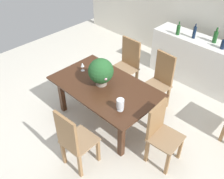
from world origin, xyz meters
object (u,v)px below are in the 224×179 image
Objects in this scene: wine_glass at (82,65)px; wine_bottle_dark at (215,37)px; flower_centerpiece at (101,71)px; wine_bottle_amber at (223,44)px; chair_far_right at (160,79)px; wine_bottle_tall at (178,30)px; crystal_vase_left at (120,104)px; dining_table at (105,91)px; chair_far_left at (127,63)px; chair_near_right at (73,140)px; kitchen_counter at (194,60)px; wine_bottle_clear at (194,32)px; chair_foot_end at (161,131)px; crystal_vase_center_near at (101,68)px.

wine_bottle_dark is at bearing 59.02° from wine_glass.
flower_centerpiece is 1.85× the size of wine_bottle_amber.
chair_far_right is 2.31× the size of flower_centerpiece.
wine_bottle_tall is at bearing -174.94° from wine_bottle_amber.
chair_far_right is 4.27× the size of wine_bottle_amber.
crystal_vase_left is (0.17, -1.22, 0.28)m from chair_far_right.
chair_far_left is at bearing 111.81° from dining_table.
dining_table is 1.06m from chair_near_right.
wine_glass is (-0.52, 0.05, -0.13)m from flower_centerpiece.
wine_bottle_dark reaches higher than flower_centerpiece.
wine_bottle_tall is (0.03, 1.98, 0.43)m from dining_table.
chair_far_right reaches higher than kitchen_counter.
wine_bottle_amber is at bearing -0.50° from wine_bottle_clear.
chair_foot_end is 1.75m from wine_glass.
wine_bottle_tall reaches higher than wine_bottle_amber.
chair_near_right is 4.24× the size of wine_bottle_amber.
chair_near_right is 2.12m from chair_far_left.
chair_far_right is at bearing -93.47° from chair_near_right.
wine_bottle_dark is at bearing 12.78° from kitchen_counter.
chair_far_right is 1.03× the size of chair_far_left.
chair_foot_end is (1.53, -0.99, -0.02)m from chair_far_left.
chair_far_left is at bearing 78.61° from wine_glass.
chair_far_right is 1.39m from wine_glass.
dining_table is 3.82× the size of flower_centerpiece.
crystal_vase_left reaches higher than crystal_vase_center_near.
wine_bottle_amber is at bearing 65.92° from dining_table.
chair_far_left is 1.19m from wine_bottle_tall.
chair_far_left is at bearing 128.09° from crystal_vase_left.
wine_bottle_tall is 1.09× the size of wine_bottle_amber.
wine_bottle_amber is (1.32, 1.08, 0.48)m from chair_far_left.
chair_far_right reaches higher than crystal_vase_left.
flower_centerpiece is (-0.47, -0.99, 0.41)m from chair_far_right.
wine_glass is (-0.99, 1.02, 0.28)m from chair_near_right.
kitchen_counter is at bearing 78.67° from dining_table.
flower_centerpiece reaches higher than kitchen_counter.
crystal_vase_left is 1.23× the size of crystal_vase_center_near.
chair_far_left is 0.81m from crystal_vase_center_near.
wine_bottle_tall reaches higher than dining_table.
chair_far_right is 6.86× the size of crystal_vase_center_near.
kitchen_counter is 6.09× the size of wine_bottle_dark.
dining_table is at bearing -108.31° from chair_far_right.
chair_far_left is 1.82m from chair_foot_end.
kitchen_counter is (0.02, 1.14, -0.09)m from chair_far_right.
wine_bottle_clear reaches higher than wine_bottle_tall.
wine_bottle_dark is (-0.43, 2.19, 0.53)m from chair_foot_end.
chair_near_right is 5.52× the size of crystal_vase_left.
chair_foot_end reaches higher than wine_glass.
wine_bottle_tall is 0.89m from wine_bottle_amber.
chair_near_right reaches higher than kitchen_counter.
wine_bottle_amber is (0.35, 2.31, 0.20)m from crystal_vase_left.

